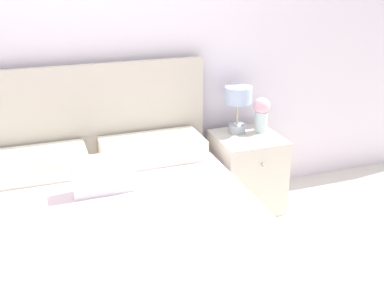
# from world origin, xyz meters

# --- Properties ---
(ground_plane) EXTENTS (12.00, 12.00, 0.00)m
(ground_plane) POSITION_xyz_m (0.00, 0.00, 0.00)
(ground_plane) COLOR silver
(wall_back) EXTENTS (8.00, 0.06, 2.60)m
(wall_back) POSITION_xyz_m (0.00, 0.07, 1.30)
(wall_back) COLOR white
(wall_back) RESTS_ON ground_plane
(bed) EXTENTS (1.70, 2.20, 1.15)m
(bed) POSITION_xyz_m (0.00, -1.01, 0.28)
(bed) COLOR tan
(bed) RESTS_ON ground_plane
(nightstand) EXTENTS (0.47, 0.50, 0.59)m
(nightstand) POSITION_xyz_m (1.13, -0.26, 0.29)
(nightstand) COLOR silver
(nightstand) RESTS_ON ground_plane
(table_lamp) EXTENTS (0.20, 0.20, 0.35)m
(table_lamp) POSITION_xyz_m (1.09, -0.15, 0.83)
(table_lamp) COLOR #A8B2BC
(table_lamp) RESTS_ON nightstand
(flower_vase) EXTENTS (0.12, 0.12, 0.27)m
(flower_vase) POSITION_xyz_m (1.26, -0.20, 0.74)
(flower_vase) COLOR silver
(flower_vase) RESTS_ON nightstand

